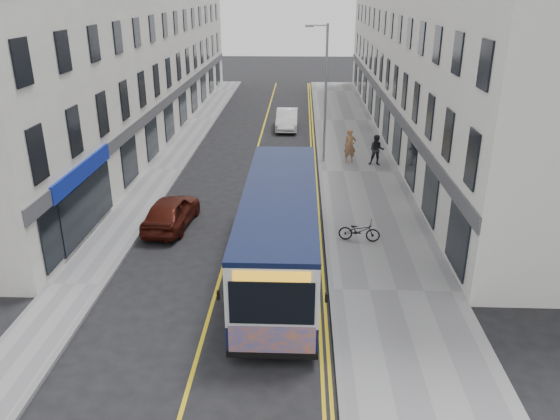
# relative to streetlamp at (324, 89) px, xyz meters

# --- Properties ---
(ground) EXTENTS (140.00, 140.00, 0.00)m
(ground) POSITION_rel_streetlamp_xyz_m (-4.17, -14.00, -4.38)
(ground) COLOR black
(ground) RESTS_ON ground
(pavement_east) EXTENTS (4.50, 64.00, 0.12)m
(pavement_east) POSITION_rel_streetlamp_xyz_m (2.08, -2.00, -4.32)
(pavement_east) COLOR gray
(pavement_east) RESTS_ON ground
(pavement_west) EXTENTS (2.00, 64.00, 0.12)m
(pavement_west) POSITION_rel_streetlamp_xyz_m (-9.17, -2.00, -4.32)
(pavement_west) COLOR gray
(pavement_west) RESTS_ON ground
(kerb_east) EXTENTS (0.18, 64.00, 0.13)m
(kerb_east) POSITION_rel_streetlamp_xyz_m (-0.17, -2.00, -4.32)
(kerb_east) COLOR slate
(kerb_east) RESTS_ON ground
(kerb_west) EXTENTS (0.18, 64.00, 0.13)m
(kerb_west) POSITION_rel_streetlamp_xyz_m (-8.17, -2.00, -4.32)
(kerb_west) COLOR slate
(kerb_west) RESTS_ON ground
(road_centre_line) EXTENTS (0.12, 64.00, 0.01)m
(road_centre_line) POSITION_rel_streetlamp_xyz_m (-4.17, -2.00, -4.38)
(road_centre_line) COLOR gold
(road_centre_line) RESTS_ON ground
(road_dbl_yellow_inner) EXTENTS (0.10, 64.00, 0.01)m
(road_dbl_yellow_inner) POSITION_rel_streetlamp_xyz_m (-0.62, -2.00, -4.38)
(road_dbl_yellow_inner) COLOR gold
(road_dbl_yellow_inner) RESTS_ON ground
(road_dbl_yellow_outer) EXTENTS (0.10, 64.00, 0.01)m
(road_dbl_yellow_outer) POSITION_rel_streetlamp_xyz_m (-0.42, -2.00, -4.38)
(road_dbl_yellow_outer) COLOR gold
(road_dbl_yellow_outer) RESTS_ON ground
(terrace_east) EXTENTS (6.00, 46.00, 13.00)m
(terrace_east) POSITION_rel_streetlamp_xyz_m (7.33, 7.00, 2.12)
(terrace_east) COLOR silver
(terrace_east) RESTS_ON ground
(terrace_west) EXTENTS (6.00, 46.00, 13.00)m
(terrace_west) POSITION_rel_streetlamp_xyz_m (-13.17, 7.00, 2.12)
(terrace_west) COLOR white
(terrace_west) RESTS_ON ground
(streetlamp) EXTENTS (1.32, 0.18, 8.00)m
(streetlamp) POSITION_rel_streetlamp_xyz_m (0.00, 0.00, 0.00)
(streetlamp) COLOR gray
(streetlamp) RESTS_ON ground
(city_bus) EXTENTS (2.61, 11.18, 3.25)m
(city_bus) POSITION_rel_streetlamp_xyz_m (-2.00, -13.79, -2.61)
(city_bus) COLOR black
(city_bus) RESTS_ON ground
(bicycle) EXTENTS (1.76, 0.83, 0.89)m
(bicycle) POSITION_rel_streetlamp_xyz_m (1.15, -11.25, -3.82)
(bicycle) COLOR black
(bicycle) RESTS_ON pavement_east
(pedestrian_near) EXTENTS (0.78, 0.57, 1.98)m
(pedestrian_near) POSITION_rel_streetlamp_xyz_m (1.61, -0.20, -3.27)
(pedestrian_near) COLOR #9A6A46
(pedestrian_near) RESTS_ON pavement_east
(pedestrian_far) EXTENTS (0.97, 0.81, 1.80)m
(pedestrian_far) POSITION_rel_streetlamp_xyz_m (3.13, -0.75, -3.36)
(pedestrian_far) COLOR #222227
(pedestrian_far) RESTS_ON pavement_east
(car_white) EXTENTS (1.56, 4.43, 1.46)m
(car_white) POSITION_rel_streetlamp_xyz_m (-2.37, 8.47, -3.65)
(car_white) COLOR white
(car_white) RESTS_ON ground
(car_maroon) EXTENTS (2.07, 4.33, 1.43)m
(car_maroon) POSITION_rel_streetlamp_xyz_m (-6.93, -9.85, -3.67)
(car_maroon) COLOR #45130B
(car_maroon) RESTS_ON ground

